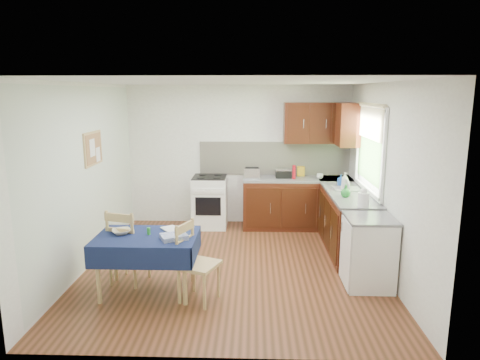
{
  "coord_description": "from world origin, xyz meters",
  "views": [
    {
      "loc": [
        0.27,
        -5.57,
        2.37
      ],
      "look_at": [
        0.09,
        0.25,
        1.17
      ],
      "focal_mm": 32.0,
      "sensor_mm": 36.0,
      "label": 1
    }
  ],
  "objects_px": {
    "dining_table": "(147,244)",
    "toaster": "(252,173)",
    "sandwich_press": "(283,173)",
    "chair_far": "(127,244)",
    "kettle": "(364,198)",
    "chair_near": "(195,260)",
    "dish_rack": "(347,188)"
  },
  "relations": [
    {
      "from": "dining_table",
      "to": "dish_rack",
      "type": "distance_m",
      "value": 3.21
    },
    {
      "from": "toaster",
      "to": "sandwich_press",
      "type": "height_order",
      "value": "toaster"
    },
    {
      "from": "chair_far",
      "to": "chair_near",
      "type": "relative_size",
      "value": 1.04
    },
    {
      "from": "dining_table",
      "to": "toaster",
      "type": "relative_size",
      "value": 4.34
    },
    {
      "from": "chair_near",
      "to": "toaster",
      "type": "xyz_separation_m",
      "value": [
        0.64,
        2.69,
        0.51
      ]
    },
    {
      "from": "dining_table",
      "to": "kettle",
      "type": "distance_m",
      "value": 2.82
    },
    {
      "from": "chair_near",
      "to": "toaster",
      "type": "distance_m",
      "value": 2.81
    },
    {
      "from": "dining_table",
      "to": "chair_near",
      "type": "xyz_separation_m",
      "value": [
        0.59,
        -0.18,
        -0.12
      ]
    },
    {
      "from": "dining_table",
      "to": "toaster",
      "type": "xyz_separation_m",
      "value": [
        1.23,
        2.51,
        0.38
      ]
    },
    {
      "from": "toaster",
      "to": "kettle",
      "type": "relative_size",
      "value": 1.08
    },
    {
      "from": "chair_near",
      "to": "sandwich_press",
      "type": "xyz_separation_m",
      "value": [
        1.19,
        2.82,
        0.49
      ]
    },
    {
      "from": "chair_near",
      "to": "sandwich_press",
      "type": "bearing_deg",
      "value": 0.4
    },
    {
      "from": "dining_table",
      "to": "chair_near",
      "type": "bearing_deg",
      "value": -31.55
    },
    {
      "from": "toaster",
      "to": "chair_near",
      "type": "bearing_deg",
      "value": -87.6
    },
    {
      "from": "chair_far",
      "to": "dish_rack",
      "type": "distance_m",
      "value": 3.38
    },
    {
      "from": "chair_far",
      "to": "kettle",
      "type": "relative_size",
      "value": 3.83
    },
    {
      "from": "chair_far",
      "to": "kettle",
      "type": "bearing_deg",
      "value": -155.71
    },
    {
      "from": "chair_far",
      "to": "toaster",
      "type": "xyz_separation_m",
      "value": [
        1.55,
        2.27,
        0.48
      ]
    },
    {
      "from": "chair_far",
      "to": "sandwich_press",
      "type": "distance_m",
      "value": 3.22
    },
    {
      "from": "dish_rack",
      "to": "sandwich_press",
      "type": "bearing_deg",
      "value": 155.22
    },
    {
      "from": "toaster",
      "to": "dish_rack",
      "type": "bearing_deg",
      "value": -12.81
    },
    {
      "from": "dining_table",
      "to": "chair_near",
      "type": "relative_size",
      "value": 1.28
    },
    {
      "from": "toaster",
      "to": "sandwich_press",
      "type": "xyz_separation_m",
      "value": [
        0.55,
        0.13,
        -0.02
      ]
    },
    {
      "from": "chair_far",
      "to": "kettle",
      "type": "distance_m",
      "value": 3.09
    },
    {
      "from": "chair_near",
      "to": "sandwich_press",
      "type": "height_order",
      "value": "sandwich_press"
    },
    {
      "from": "dish_rack",
      "to": "kettle",
      "type": "distance_m",
      "value": 1.01
    },
    {
      "from": "dining_table",
      "to": "chair_near",
      "type": "height_order",
      "value": "chair_near"
    },
    {
      "from": "dining_table",
      "to": "sandwich_press",
      "type": "distance_m",
      "value": 3.21
    },
    {
      "from": "toaster",
      "to": "dish_rack",
      "type": "relative_size",
      "value": 0.68
    },
    {
      "from": "chair_far",
      "to": "toaster",
      "type": "distance_m",
      "value": 2.79
    },
    {
      "from": "dish_rack",
      "to": "dining_table",
      "type": "bearing_deg",
      "value": -126.91
    },
    {
      "from": "dining_table",
      "to": "toaster",
      "type": "height_order",
      "value": "toaster"
    }
  ]
}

